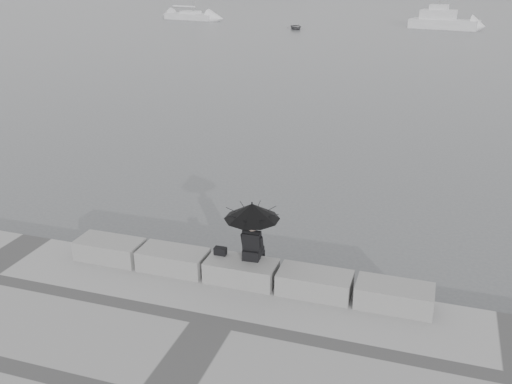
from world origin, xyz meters
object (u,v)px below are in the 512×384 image
(seated_person, at_px, (252,218))
(dinghy, at_px, (296,27))
(sailboat_left, at_px, (191,16))
(motor_cruiser, at_px, (444,21))

(seated_person, bearing_deg, dinghy, 100.15)
(seated_person, distance_m, dinghy, 60.21)
(sailboat_left, bearing_deg, dinghy, -12.52)
(seated_person, distance_m, motor_cruiser, 64.51)
(motor_cruiser, height_order, dinghy, motor_cruiser)
(seated_person, bearing_deg, motor_cruiser, 84.01)
(seated_person, relative_size, sailboat_left, 0.11)
(sailboat_left, xyz_separation_m, motor_cruiser, (34.45, -2.11, 0.37))
(seated_person, relative_size, dinghy, 0.47)
(dinghy, bearing_deg, seated_person, -100.80)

